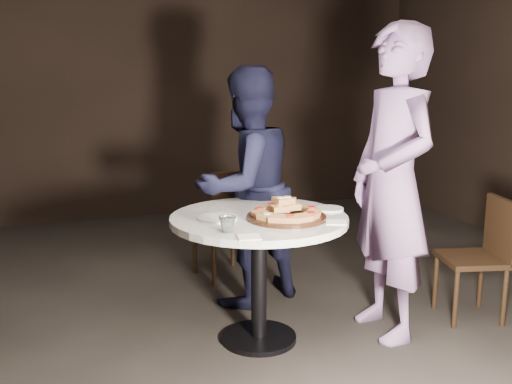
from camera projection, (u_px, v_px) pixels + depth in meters
floor at (282, 348)px, 3.32m from camera, size 7.00×7.00×0.00m
table at (259, 240)px, 3.30m from camera, size 1.08×1.08×0.77m
serving_board at (286, 217)px, 3.20m from camera, size 0.55×0.55×0.02m
focaccia_pile at (286, 210)px, 3.20m from camera, size 0.39×0.41×0.11m
plate_left at (217, 218)px, 3.20m from camera, size 0.24×0.24×0.01m
plate_right at (329, 209)px, 3.42m from camera, size 0.22×0.22×0.01m
water_glass at (227, 224)px, 2.93m from camera, size 0.09×0.09×0.08m
napkin_near at (249, 237)px, 2.83m from camera, size 0.13×0.13×0.01m
napkin_far at (336, 222)px, 3.12m from camera, size 0.15×0.15×0.01m
chair_far at (229, 216)px, 4.36m from camera, size 0.48×0.49×0.87m
chair_right at (484, 250)px, 3.67m from camera, size 0.47×0.46×0.79m
diner_navy at (246, 187)px, 3.87m from camera, size 0.96×0.86×1.62m
diner_teal at (392, 184)px, 3.36m from camera, size 0.45×0.68×1.86m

